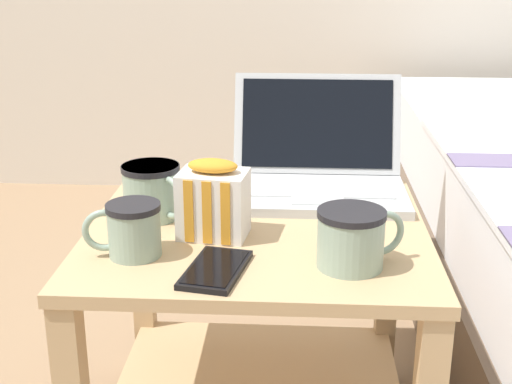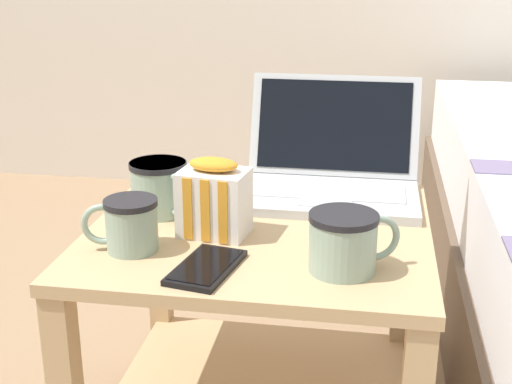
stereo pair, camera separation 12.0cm
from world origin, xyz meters
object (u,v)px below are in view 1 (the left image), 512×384
(mug_front_left, at_px, (352,235))
(mug_mid_center, at_px, (152,189))
(cell_phone, at_px, (216,269))
(mug_front_right, at_px, (132,227))
(laptop, at_px, (317,170))
(snack_bag, at_px, (213,201))

(mug_front_left, distance_m, mug_mid_center, 0.40)
(mug_mid_center, height_order, cell_phone, mug_mid_center)
(mug_front_left, height_order, mug_front_right, mug_front_left)
(cell_phone, bearing_deg, laptop, 67.49)
(mug_front_right, bearing_deg, cell_phone, -21.68)
(mug_front_right, height_order, cell_phone, mug_front_right)
(snack_bag, bearing_deg, laptop, 53.38)
(mug_front_right, xyz_separation_m, mug_mid_center, (-0.00, 0.17, 0.01))
(mug_mid_center, relative_size, snack_bag, 0.92)
(laptop, distance_m, mug_front_left, 0.36)
(laptop, height_order, mug_front_left, laptop)
(mug_front_left, height_order, snack_bag, snack_bag)
(mug_front_right, height_order, mug_mid_center, mug_mid_center)
(laptop, height_order, snack_bag, laptop)
(snack_bag, height_order, cell_phone, snack_bag)
(mug_front_left, relative_size, snack_bag, 1.03)
(mug_front_left, bearing_deg, mug_front_right, 176.69)
(mug_front_left, xyz_separation_m, snack_bag, (-0.23, 0.11, 0.01))
(snack_bag, bearing_deg, mug_front_left, -26.02)
(laptop, height_order, mug_mid_center, laptop)
(laptop, bearing_deg, mug_front_left, -82.51)
(mug_front_left, height_order, mug_mid_center, mug_mid_center)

